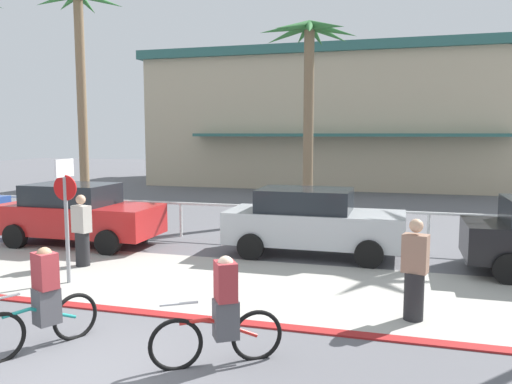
{
  "coord_description": "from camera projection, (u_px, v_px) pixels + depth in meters",
  "views": [
    {
      "loc": [
        3.97,
        -5.45,
        3.07
      ],
      "look_at": [
        0.71,
        6.0,
        1.71
      ],
      "focal_mm": 35.99,
      "sensor_mm": 36.0,
      "label": 1
    }
  ],
  "objects": [
    {
      "name": "cyclist_teal_0",
      "position": [
        43.0,
        301.0,
        7.3
      ],
      "size": [
        0.85,
        1.66,
        1.5
      ],
      "color": "black",
      "rests_on": "ground"
    },
    {
      "name": "car_red_1",
      "position": [
        78.0,
        214.0,
        14.15
      ],
      "size": [
        4.4,
        2.02,
        1.69
      ],
      "color": "red",
      "rests_on": "ground"
    },
    {
      "name": "cyclist_red_1",
      "position": [
        222.0,
        313.0,
        6.8
      ],
      "size": [
        1.57,
        1.02,
        1.5
      ],
      "color": "black",
      "rests_on": "ground"
    },
    {
      "name": "palm_tree_1",
      "position": [
        80.0,
        50.0,
        19.79
      ],
      "size": [
        3.02,
        3.55,
        8.54
      ],
      "color": "#846B4C",
      "rests_on": "ground"
    },
    {
      "name": "palm_tree_2",
      "position": [
        309.0,
        66.0,
        17.85
      ],
      "size": [
        3.44,
        3.08,
        6.97
      ],
      "color": "#756047",
      "rests_on": "ground"
    },
    {
      "name": "pedestrian_1",
      "position": [
        415.0,
        274.0,
        8.36
      ],
      "size": [
        0.45,
        0.39,
        1.7
      ],
      "color": "#232326",
      "rests_on": "ground"
    },
    {
      "name": "ground_plane",
      "position": [
        269.0,
        231.0,
        16.19
      ],
      "size": [
        80.0,
        80.0,
        0.0
      ],
      "primitive_type": "plane",
      "color": "#5B5B60"
    },
    {
      "name": "curb_paint",
      "position": [
        155.0,
        314.0,
        8.74
      ],
      "size": [
        44.0,
        0.24,
        0.03
      ],
      "primitive_type": "cube",
      "color": "maroon",
      "rests_on": "ground"
    },
    {
      "name": "sidewalk_strip",
      "position": [
        200.0,
        282.0,
        10.65
      ],
      "size": [
        44.0,
        4.0,
        0.02
      ],
      "primitive_type": "cube",
      "color": "#ADAAA0",
      "rests_on": "ground"
    },
    {
      "name": "stop_sign_bike_lane",
      "position": [
        66.0,
        203.0,
        10.37
      ],
      "size": [
        0.52,
        0.56,
        2.56
      ],
      "color": "gray",
      "rests_on": "ground"
    },
    {
      "name": "pedestrian_0",
      "position": [
        82.0,
        234.0,
        11.82
      ],
      "size": [
        0.45,
        0.39,
        1.68
      ],
      "color": "#232326",
      "rests_on": "ground"
    },
    {
      "name": "building_backdrop",
      "position": [
        353.0,
        120.0,
        31.88
      ],
      "size": [
        23.81,
        11.72,
        7.83
      ],
      "color": "#BCAD8E",
      "rests_on": "ground"
    },
    {
      "name": "car_silver_2",
      "position": [
        312.0,
        221.0,
        12.9
      ],
      "size": [
        4.4,
        2.02,
        1.69
      ],
      "color": "#B2B7BC",
      "rests_on": "ground"
    },
    {
      "name": "rail_fence",
      "position": [
        256.0,
        212.0,
        14.66
      ],
      "size": [
        23.54,
        0.08,
        1.04
      ],
      "color": "white",
      "rests_on": "ground"
    }
  ]
}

